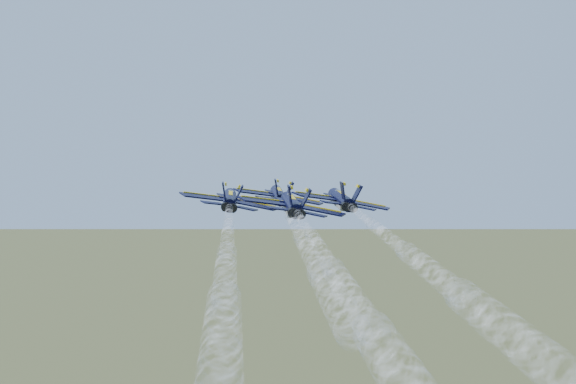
% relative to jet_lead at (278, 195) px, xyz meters
% --- Properties ---
extents(jet_lead, '(13.86, 18.98, 4.52)m').
position_rel_jet_lead_xyz_m(jet_lead, '(0.00, 0.00, 0.00)').
color(jet_lead, black).
extents(jet_left, '(13.86, 18.98, 4.52)m').
position_rel_jet_lead_xyz_m(jet_left, '(-4.42, -11.84, 0.00)').
color(jet_left, black).
extents(jet_right, '(13.86, 18.98, 4.52)m').
position_rel_jet_lead_xyz_m(jet_right, '(11.21, -7.67, 0.00)').
color(jet_right, black).
extents(jet_slot, '(13.86, 18.98, 4.52)m').
position_rel_jet_lead_xyz_m(jet_slot, '(6.33, -18.91, 0.00)').
color(jet_slot, black).
extents(smoke_trail_lead, '(21.27, 63.15, 2.68)m').
position_rel_jet_lead_xyz_m(smoke_trail_lead, '(15.07, -48.49, 0.04)').
color(smoke_trail_lead, white).
extents(smoke_trail_left, '(21.27, 63.15, 2.68)m').
position_rel_jet_lead_xyz_m(smoke_trail_left, '(10.65, -60.33, 0.04)').
color(smoke_trail_left, white).
extents(smoke_trail_right, '(21.27, 63.15, 2.68)m').
position_rel_jet_lead_xyz_m(smoke_trail_right, '(26.28, -56.17, 0.04)').
color(smoke_trail_right, white).
extents(smoke_trail_slot, '(21.27, 63.15, 2.68)m').
position_rel_jet_lead_xyz_m(smoke_trail_slot, '(21.40, -67.41, 0.04)').
color(smoke_trail_slot, white).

